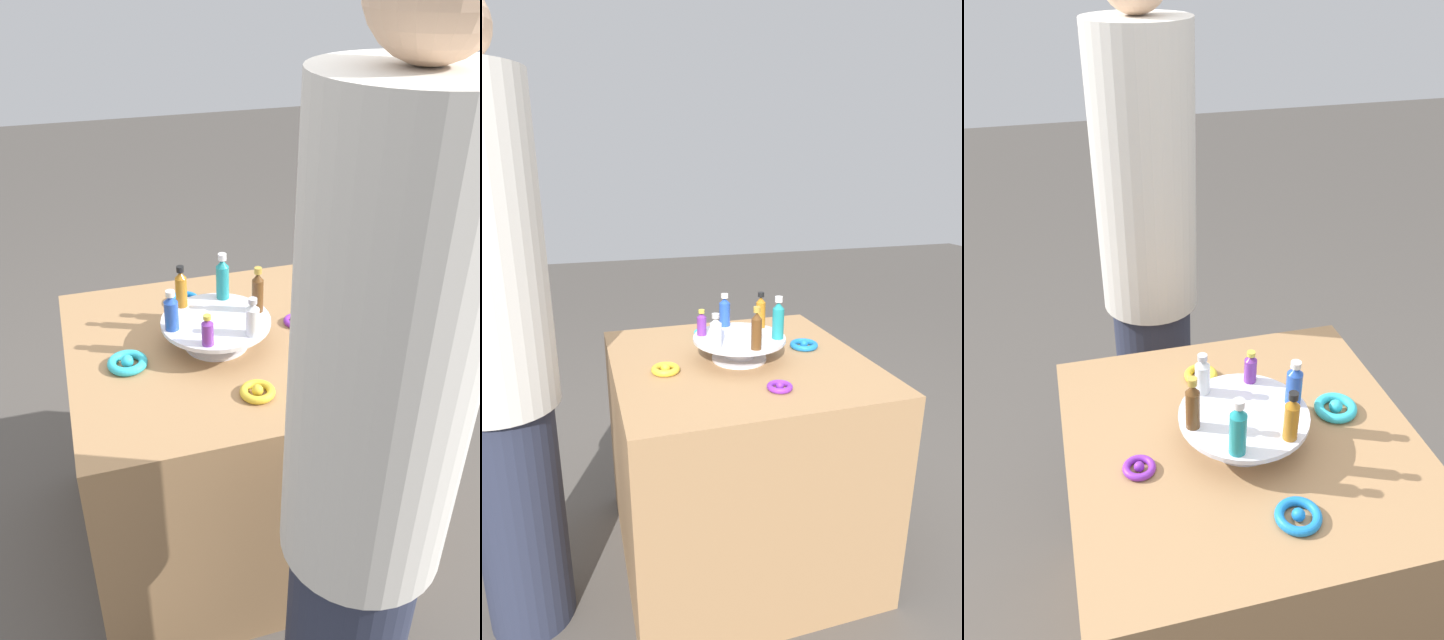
{
  "view_description": "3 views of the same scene",
  "coord_description": "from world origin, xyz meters",
  "views": [
    {
      "loc": [
        1.42,
        -0.35,
        1.73
      ],
      "look_at": [
        0.16,
        0.02,
        0.93
      ],
      "focal_mm": 35.0,
      "sensor_mm": 36.0,
      "label": 1
    },
    {
      "loc": [
        0.49,
        1.46,
        1.38
      ],
      "look_at": [
        0.06,
        0.01,
        0.9
      ],
      "focal_mm": 28.0,
      "sensor_mm": 36.0,
      "label": 2
    },
    {
      "loc": [
        -1.04,
        0.36,
        1.79
      ],
      "look_at": [
        0.25,
        0.03,
        0.95
      ],
      "focal_mm": 35.0,
      "sensor_mm": 36.0,
      "label": 3
    }
  ],
  "objects": [
    {
      "name": "ribbon_bow_teal",
      "position": [
        0.04,
        -0.25,
        0.77
      ],
      "size": [
        0.11,
        0.11,
        0.03
      ],
      "color": "#2DB7CC",
      "rests_on": "party_table"
    },
    {
      "name": "bottle_amber",
      "position": [
        -0.1,
        -0.07,
        0.9
      ],
      "size": [
        0.03,
        0.03,
        0.12
      ],
      "color": "#AD6B19",
      "rests_on": "display_stand"
    },
    {
      "name": "ribbon_bow_blue",
      "position": [
        -0.25,
        -0.04,
        0.77
      ],
      "size": [
        0.1,
        0.1,
        0.03
      ],
      "color": "blue",
      "rests_on": "party_table"
    },
    {
      "name": "bottle_clear",
      "position": [
        0.1,
        0.07,
        0.89
      ],
      "size": [
        0.04,
        0.04,
        0.11
      ],
      "color": "silver",
      "rests_on": "display_stand"
    },
    {
      "name": "ribbon_bow_purple",
      "position": [
        -0.04,
        0.25,
        0.77
      ],
      "size": [
        0.08,
        0.08,
        0.02
      ],
      "color": "purple",
      "rests_on": "party_table"
    },
    {
      "name": "bottle_blue",
      "position": [
        0.01,
        -0.12,
        0.89
      ],
      "size": [
        0.04,
        0.04,
        0.11
      ],
      "color": "#234CAD",
      "rests_on": "display_stand"
    },
    {
      "name": "ground_plane",
      "position": [
        0.0,
        0.0,
        0.0
      ],
      "size": [
        12.0,
        12.0,
        0.0
      ],
      "primitive_type": "plane",
      "color": "#4C4742"
    },
    {
      "name": "display_stand",
      "position": [
        0.0,
        0.0,
        0.81
      ],
      "size": [
        0.3,
        0.3,
        0.08
      ],
      "color": "silver",
      "rests_on": "party_table"
    },
    {
      "name": "party_table",
      "position": [
        0.0,
        0.0,
        0.38
      ],
      "size": [
        0.83,
        0.83,
        0.76
      ],
      "color": "#9E754C",
      "rests_on": "ground_plane"
    },
    {
      "name": "bottle_brown",
      "position": [
        -0.01,
        0.12,
        0.9
      ],
      "size": [
        0.03,
        0.03,
        0.13
      ],
      "color": "brown",
      "rests_on": "display_stand"
    },
    {
      "name": "person_figure",
      "position": [
        0.72,
        0.09,
        0.9
      ],
      "size": [
        0.3,
        0.3,
        1.78
      ],
      "rotation": [
        0.0,
        0.0,
        -3.01
      ],
      "color": "#282D42",
      "rests_on": "ground_plane"
    },
    {
      "name": "bottle_teal",
      "position": [
        -0.11,
        0.05,
        0.9
      ],
      "size": [
        0.04,
        0.04,
        0.14
      ],
      "color": "teal",
      "rests_on": "display_stand"
    },
    {
      "name": "bottle_purple",
      "position": [
        0.11,
        -0.05,
        0.88
      ],
      "size": [
        0.03,
        0.03,
        0.09
      ],
      "color": "#702D93",
      "rests_on": "display_stand"
    },
    {
      "name": "ribbon_bow_gold",
      "position": [
        0.25,
        0.04,
        0.77
      ],
      "size": [
        0.09,
        0.09,
        0.03
      ],
      "color": "gold",
      "rests_on": "party_table"
    }
  ]
}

